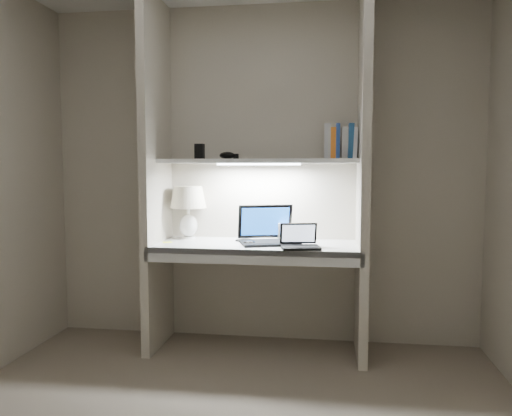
% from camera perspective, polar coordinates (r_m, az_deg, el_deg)
% --- Properties ---
extents(back_wall, '(3.20, 0.01, 2.50)m').
position_cam_1_polar(back_wall, '(3.76, 0.67, 3.83)').
color(back_wall, beige).
rests_on(back_wall, floor).
extents(alcove_panel_left, '(0.06, 0.55, 2.50)m').
position_cam_1_polar(alcove_panel_left, '(3.66, -11.34, 3.71)').
color(alcove_panel_left, beige).
rests_on(alcove_panel_left, floor).
extents(alcove_panel_right, '(0.06, 0.55, 2.50)m').
position_cam_1_polar(alcove_panel_right, '(3.46, 12.16, 3.65)').
color(alcove_panel_right, beige).
rests_on(alcove_panel_right, floor).
extents(desk, '(1.40, 0.55, 0.04)m').
position_cam_1_polar(desk, '(3.53, 0.07, -4.39)').
color(desk, white).
rests_on(desk, alcove_panel_left).
extents(desk_apron, '(1.46, 0.03, 0.10)m').
position_cam_1_polar(desk_apron, '(3.28, -0.57, -5.61)').
color(desk_apron, silver).
rests_on(desk_apron, desk).
extents(shelf, '(1.40, 0.36, 0.03)m').
position_cam_1_polar(shelf, '(3.58, 0.29, 5.39)').
color(shelf, silver).
rests_on(shelf, back_wall).
extents(strip_light, '(0.60, 0.04, 0.02)m').
position_cam_1_polar(strip_light, '(3.58, 0.29, 5.03)').
color(strip_light, white).
rests_on(strip_light, shelf).
extents(table_lamp, '(0.27, 0.27, 0.40)m').
position_cam_1_polar(table_lamp, '(3.76, -7.74, 0.53)').
color(table_lamp, white).
rests_on(table_lamp, desk).
extents(laptop_main, '(0.48, 0.45, 0.27)m').
position_cam_1_polar(laptop_main, '(3.55, 1.38, -3.04)').
color(laptop_main, black).
rests_on(laptop_main, desk).
extents(laptop_netbook, '(0.29, 0.26, 0.16)m').
position_cam_1_polar(laptop_netbook, '(3.33, 5.02, -3.92)').
color(laptop_netbook, black).
rests_on(laptop_netbook, desk).
extents(speaker, '(0.09, 0.06, 0.13)m').
position_cam_1_polar(speaker, '(3.65, 3.28, -2.77)').
color(speaker, silver).
rests_on(speaker, desk).
extents(mouse, '(0.10, 0.08, 0.03)m').
position_cam_1_polar(mouse, '(3.44, -0.76, -4.01)').
color(mouse, black).
rests_on(mouse, desk).
extents(cable_coil, '(0.12, 0.12, 0.01)m').
position_cam_1_polar(cable_coil, '(3.65, -1.21, -3.66)').
color(cable_coil, black).
rests_on(cable_coil, desk).
extents(sticky_note, '(0.09, 0.09, 0.00)m').
position_cam_1_polar(sticky_note, '(3.63, -10.10, -3.87)').
color(sticky_note, '#EBFF35').
rests_on(sticky_note, desk).
extents(book_row, '(0.23, 0.16, 0.24)m').
position_cam_1_polar(book_row, '(3.58, 9.63, 7.40)').
color(book_row, white).
rests_on(book_row, shelf).
extents(shelf_box, '(0.07, 0.05, 0.11)m').
position_cam_1_polar(shelf_box, '(3.68, -6.47, 6.44)').
color(shelf_box, black).
rests_on(shelf_box, shelf).
extents(shelf_gadget, '(0.15, 0.12, 0.05)m').
position_cam_1_polar(shelf_gadget, '(3.66, -3.31, 6.02)').
color(shelf_gadget, black).
rests_on(shelf_gadget, shelf).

